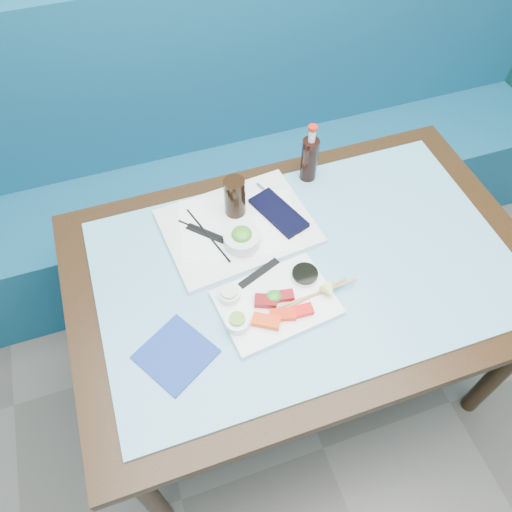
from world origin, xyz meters
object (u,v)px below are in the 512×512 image
object	(u,v)px
seaweed_bowl	(242,239)
cola_bottle_body	(309,159)
sashimi_plate	(276,303)
booth_bench	(229,171)
blue_napkin	(176,354)
cola_glass	(235,197)
serving_tray	(238,227)
dining_table	(303,282)

from	to	relation	value
seaweed_bowl	cola_bottle_body	distance (m)	0.37
sashimi_plate	cola_bottle_body	bearing A→B (deg)	51.07
booth_bench	cola_bottle_body	bearing A→B (deg)	-73.62
booth_bench	blue_napkin	xyz separation A→B (m)	(-0.43, -0.99, 0.39)
booth_bench	cola_glass	world-z (taller)	booth_bench
seaweed_bowl	cola_glass	world-z (taller)	cola_glass
cola_glass	serving_tray	bearing A→B (deg)	-100.30
serving_tray	seaweed_bowl	distance (m)	0.08
dining_table	blue_napkin	bearing A→B (deg)	-160.19
seaweed_bowl	cola_bottle_body	bearing A→B (deg)	35.45
booth_bench	seaweed_bowl	xyz separation A→B (m)	(-0.16, -0.71, 0.42)
cola_glass	cola_bottle_body	world-z (taller)	cola_bottle_body
seaweed_bowl	sashimi_plate	bearing A→B (deg)	-82.67
cola_glass	blue_napkin	bearing A→B (deg)	-125.55
seaweed_bowl	serving_tray	bearing A→B (deg)	82.41
sashimi_plate	cola_glass	xyz separation A→B (m)	(-0.01, 0.35, 0.08)
sashimi_plate	seaweed_bowl	world-z (taller)	seaweed_bowl
dining_table	sashimi_plate	bearing A→B (deg)	-143.10
booth_bench	sashimi_plate	xyz separation A→B (m)	(-0.13, -0.94, 0.39)
sashimi_plate	cola_bottle_body	world-z (taller)	cola_bottle_body
booth_bench	blue_napkin	world-z (taller)	booth_bench
booth_bench	cola_glass	distance (m)	0.76
booth_bench	sashimi_plate	size ratio (longest dim) A/B	9.48
seaweed_bowl	booth_bench	bearing A→B (deg)	77.56
serving_tray	cola_bottle_body	xyz separation A→B (m)	(0.29, 0.14, 0.07)
booth_bench	cola_bottle_body	xyz separation A→B (m)	(0.15, -0.50, 0.46)
cola_bottle_body	booth_bench	bearing A→B (deg)	106.38
sashimi_plate	serving_tray	distance (m)	0.30
dining_table	seaweed_bowl	bearing A→B (deg)	141.22
dining_table	sashimi_plate	size ratio (longest dim) A/B	4.42
cola_glass	dining_table	bearing A→B (deg)	-61.83
seaweed_bowl	cola_bottle_body	size ratio (longest dim) A/B	0.70
dining_table	serving_tray	bearing A→B (deg)	126.18
serving_tray	booth_bench	bearing A→B (deg)	71.13
sashimi_plate	blue_napkin	world-z (taller)	sashimi_plate
sashimi_plate	seaweed_bowl	xyz separation A→B (m)	(-0.03, 0.22, 0.03)
sashimi_plate	blue_napkin	xyz separation A→B (m)	(-0.30, -0.06, -0.00)
seaweed_bowl	cola_glass	distance (m)	0.14
serving_tray	cola_bottle_body	bearing A→B (deg)	19.80
serving_tray	cola_glass	size ratio (longest dim) A/B	3.30
seaweed_bowl	blue_napkin	world-z (taller)	seaweed_bowl
serving_tray	seaweed_bowl	size ratio (longest dim) A/B	4.05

